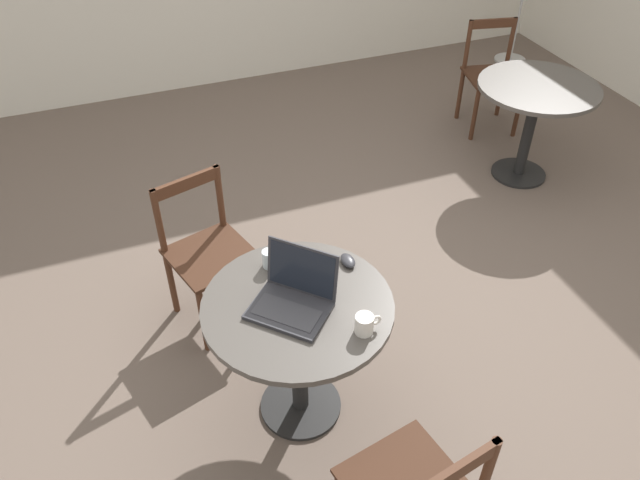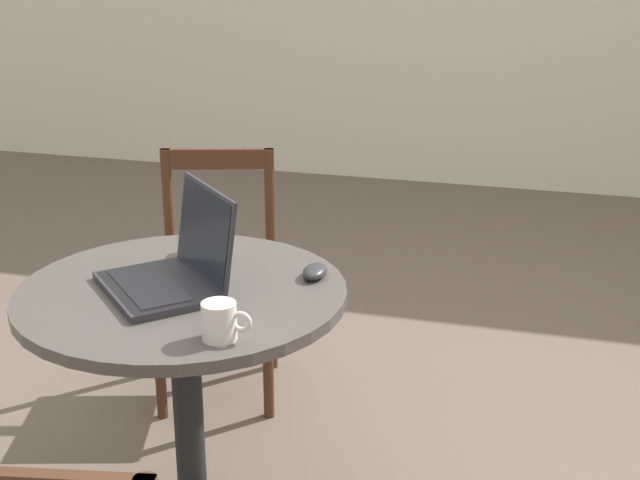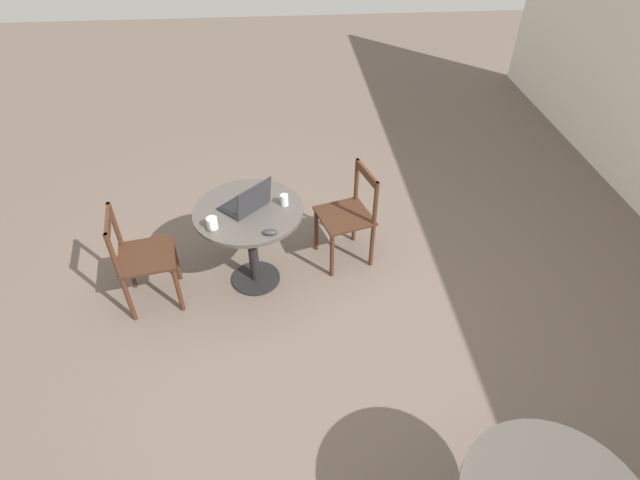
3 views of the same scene
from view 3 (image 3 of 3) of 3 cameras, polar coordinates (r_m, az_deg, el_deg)
The scene contains 8 objects.
ground_plane at distance 3.76m, azimuth 0.19°, elevation -11.08°, with size 16.00×16.00×0.00m, color #66564C.
cafe_table_near at distance 3.83m, azimuth -8.01°, elevation 1.70°, with size 0.82×0.82×0.72m.
chair_near_front at distance 3.95m, azimuth -19.75°, elevation -1.97°, with size 0.48×0.48×0.84m.
chair_near_back at distance 4.12m, azimuth 3.33°, elevation 2.78°, with size 0.51×0.51×0.84m.
laptop at distance 3.73m, azimuth -8.33°, elevation 4.27°, with size 0.42×0.42×0.25m.
mouse at distance 3.49m, azimuth -5.75°, elevation 0.91°, with size 0.06×0.10×0.03m.
mug at distance 3.59m, azimuth -12.23°, elevation 1.88°, with size 0.11×0.08×0.09m.
drinking_glass at distance 3.74m, azimuth -4.10°, elevation 4.59°, with size 0.06×0.06×0.09m.
Camera 3 is at (2.35, -0.21, 2.93)m, focal length 28.00 mm.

